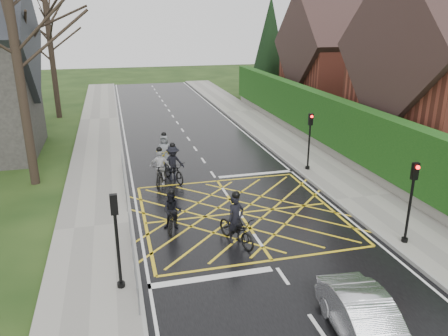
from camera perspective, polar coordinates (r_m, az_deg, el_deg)
name	(u,v)px	position (r m, az deg, el deg)	size (l,w,h in m)	color
ground	(239,213)	(18.86, 2.01, -5.90)	(120.00, 120.00, 0.00)	black
road	(239,213)	(18.86, 2.01, -5.89)	(9.00, 80.00, 0.01)	black
sidewalk_right	(364,198)	(21.20, 17.80, -3.73)	(3.00, 80.00, 0.15)	gray
sidewalk_left	(94,227)	(18.21, -16.57, -7.45)	(3.00, 80.00, 0.15)	gray
stone_wall	(336,152)	(26.81, 14.39, 1.98)	(0.50, 38.00, 0.70)	slate
hedge	(338,124)	(26.37, 14.70, 5.62)	(0.90, 38.00, 2.80)	#123E10
house_far	(346,62)	(39.76, 15.64, 13.22)	(9.80, 8.80, 10.30)	brown
conifer	(270,49)	(45.27, 5.99, 15.23)	(4.60, 4.60, 10.00)	black
tree_near	(11,18)	(22.74, -26.08, 17.13)	(9.24, 9.24, 11.44)	black
tree_mid	(17,6)	(30.80, -25.41, 18.62)	(10.08, 10.08, 12.48)	black
tree_far	(48,28)	(38.63, -21.97, 16.64)	(8.40, 8.40, 10.40)	black
railing_south	(133,251)	(14.75, -11.81, -10.52)	(0.05, 5.04, 1.03)	slate
railing_north	(124,174)	(21.60, -12.96, -0.82)	(0.05, 6.04, 1.03)	slate
traffic_light_ne	(309,142)	(23.73, 11.07, 3.33)	(0.24, 0.31, 3.21)	black
traffic_light_se	(410,204)	(16.97, 23.13, -4.34)	(0.24, 0.31, 3.21)	black
traffic_light_sw	(117,243)	(13.45, -13.75, -9.46)	(0.24, 0.31, 3.21)	black
cyclist_rear	(236,226)	(16.23, 1.62, -7.64)	(1.40, 2.23, 2.04)	black
cyclist_back	(173,214)	(17.33, -6.72, -6.05)	(1.02, 1.75, 1.70)	black
cyclist_mid	(173,167)	(22.41, -6.64, 0.14)	(1.36, 2.19, 2.01)	black
cyclist_front	(160,171)	(21.94, -8.32, -0.38)	(1.14, 2.04, 1.97)	black
cyclist_lead	(165,155)	(24.63, -7.74, 1.73)	(1.33, 2.16, 1.98)	gold
car	(367,323)	(12.30, 18.14, -18.65)	(1.33, 3.81, 1.26)	silver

